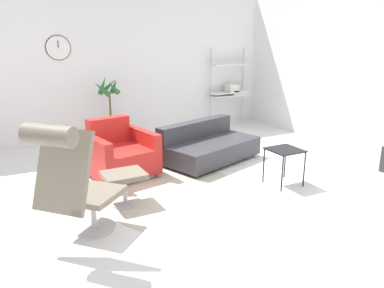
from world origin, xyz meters
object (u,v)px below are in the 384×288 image
(shelf_unit, at_px, (232,87))
(potted_plant, at_px, (110,117))
(ottoman, at_px, (124,181))
(side_table, at_px, (285,153))
(couch_low, at_px, (208,147))
(armchair_red, at_px, (119,155))
(lounge_chair, at_px, (72,175))

(shelf_unit, bearing_deg, potted_plant, -176.45)
(ottoman, bearing_deg, shelf_unit, 40.65)
(side_table, xyz_separation_m, potted_plant, (-1.45, 3.22, 0.05))
(ottoman, relative_size, potted_plant, 0.38)
(ottoman, xyz_separation_m, potted_plant, (0.65, 2.83, 0.20))
(couch_low, distance_m, shelf_unit, 2.79)
(shelf_unit, bearing_deg, armchair_red, -148.35)
(lounge_chair, bearing_deg, side_table, 52.16)
(lounge_chair, relative_size, couch_low, 0.70)
(ottoman, bearing_deg, lounge_chair, -137.27)
(couch_low, distance_m, potted_plant, 2.16)
(armchair_red, distance_m, couch_low, 1.46)
(ottoman, relative_size, side_table, 0.97)
(couch_low, distance_m, side_table, 1.43)
(side_table, relative_size, potted_plant, 0.40)
(couch_low, height_order, shelf_unit, shelf_unit)
(ottoman, distance_m, shelf_unit, 4.65)
(ottoman, height_order, potted_plant, potted_plant)
(armchair_red, relative_size, couch_low, 0.58)
(ottoman, bearing_deg, couch_low, 29.61)
(ottoman, distance_m, side_table, 2.14)
(side_table, bearing_deg, potted_plant, 114.20)
(shelf_unit, bearing_deg, couch_low, -131.42)
(armchair_red, distance_m, side_table, 2.32)
(lounge_chair, relative_size, armchair_red, 1.21)
(side_table, xyz_separation_m, shelf_unit, (1.41, 3.40, 0.42))
(lounge_chair, bearing_deg, shelf_unit, 88.26)
(armchair_red, height_order, side_table, armchair_red)
(armchair_red, bearing_deg, ottoman, 65.99)
(shelf_unit, bearing_deg, lounge_chair, -139.00)
(armchair_red, bearing_deg, couch_low, 168.55)
(lounge_chair, distance_m, couch_low, 2.92)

